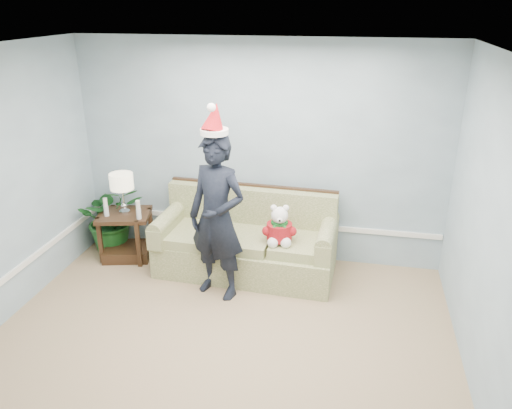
{
  "coord_description": "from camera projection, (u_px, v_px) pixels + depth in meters",
  "views": [
    {
      "loc": [
        1.15,
        -3.19,
        3.07
      ],
      "look_at": [
        0.16,
        1.55,
        1.08
      ],
      "focal_mm": 35.0,
      "sensor_mm": 36.0,
      "label": 1
    }
  ],
  "objects": [
    {
      "name": "wainscot_trim",
      "position": [
        128.0,
        261.0,
        5.38
      ],
      "size": [
        4.49,
        4.99,
        0.06
      ],
      "color": "white",
      "rests_on": "room_shell"
    },
    {
      "name": "candle_pair",
      "position": [
        122.0,
        209.0,
        6.05
      ],
      "size": [
        0.49,
        0.06,
        0.24
      ],
      "color": "silver",
      "rests_on": "side_table"
    },
    {
      "name": "room_shell",
      "position": [
        193.0,
        246.0,
        3.76
      ],
      "size": [
        4.54,
        5.04,
        2.74
      ],
      "color": "tan",
      "rests_on": "ground"
    },
    {
      "name": "teddy_bear",
      "position": [
        279.0,
        229.0,
        5.59
      ],
      "size": [
        0.33,
        0.35,
        0.47
      ],
      "rotation": [
        0.0,
        0.0,
        0.17
      ],
      "color": "white",
      "rests_on": "sofa"
    },
    {
      "name": "side_table",
      "position": [
        127.0,
        240.0,
        6.34
      ],
      "size": [
        0.73,
        0.66,
        0.61
      ],
      "rotation": [
        0.0,
        0.0,
        0.24
      ],
      "color": "#362213",
      "rests_on": "room_shell"
    },
    {
      "name": "man",
      "position": [
        217.0,
        218.0,
        5.31
      ],
      "size": [
        0.77,
        0.63,
        1.84
      ],
      "primitive_type": "imported",
      "rotation": [
        0.0,
        0.0,
        -0.31
      ],
      "color": "black",
      "rests_on": "room_shell"
    },
    {
      "name": "santa_hat",
      "position": [
        214.0,
        120.0,
        4.92
      ],
      "size": [
        0.37,
        0.4,
        0.34
      ],
      "rotation": [
        0.0,
        0.0,
        -0.37
      ],
      "color": "white",
      "rests_on": "man"
    },
    {
      "name": "sofa",
      "position": [
        247.0,
        243.0,
        6.01
      ],
      "size": [
        2.13,
        0.98,
        0.98
      ],
      "rotation": [
        0.0,
        0.0,
        -0.04
      ],
      "color": "#596B32",
      "rests_on": "room_shell"
    },
    {
      "name": "table_lamp",
      "position": [
        122.0,
        183.0,
        6.08
      ],
      "size": [
        0.29,
        0.29,
        0.51
      ],
      "color": "silver",
      "rests_on": "side_table"
    },
    {
      "name": "houseplant",
      "position": [
        112.0,
        217.0,
        6.47
      ],
      "size": [
        1.06,
        1.03,
        0.9
      ],
      "primitive_type": "imported",
      "rotation": [
        0.0,
        0.0,
        0.57
      ],
      "color": "#18521D",
      "rests_on": "room_shell"
    }
  ]
}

